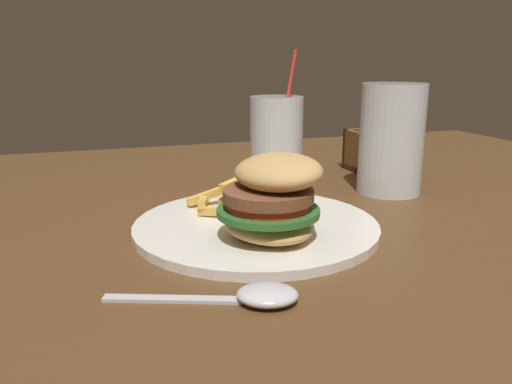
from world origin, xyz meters
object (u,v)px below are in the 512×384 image
object	(u,v)px
spoon	(257,295)
beer_glass	(391,143)
meal_plate_near	(262,212)
juice_glass	(276,144)
condiment_caddy	(377,146)

from	to	relation	value
spoon	beer_glass	bearing A→B (deg)	62.86
meal_plate_near	spoon	distance (m)	0.16
juice_glass	condiment_caddy	xyz separation A→B (m)	(-0.03, 0.19, -0.02)
meal_plate_near	juice_glass	xyz separation A→B (m)	(-0.21, 0.09, 0.04)
meal_plate_near	spoon	world-z (taller)	meal_plate_near
spoon	juice_glass	bearing A→B (deg)	87.77
juice_glass	spoon	size ratio (longest dim) A/B	1.29
spoon	meal_plate_near	bearing A→B (deg)	89.95
juice_glass	spoon	distance (m)	0.39
juice_glass	beer_glass	bearing A→B (deg)	57.62
meal_plate_near	spoon	xyz separation A→B (m)	(0.14, -0.05, -0.02)
beer_glass	condiment_caddy	bearing A→B (deg)	156.13
beer_glass	spoon	xyz separation A→B (m)	(0.26, -0.29, -0.07)
juice_glass	spoon	xyz separation A→B (m)	(0.35, -0.15, -0.06)
meal_plate_near	beer_glass	bearing A→B (deg)	116.60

